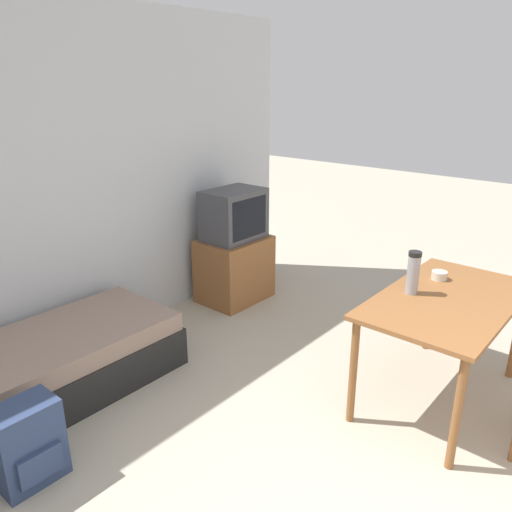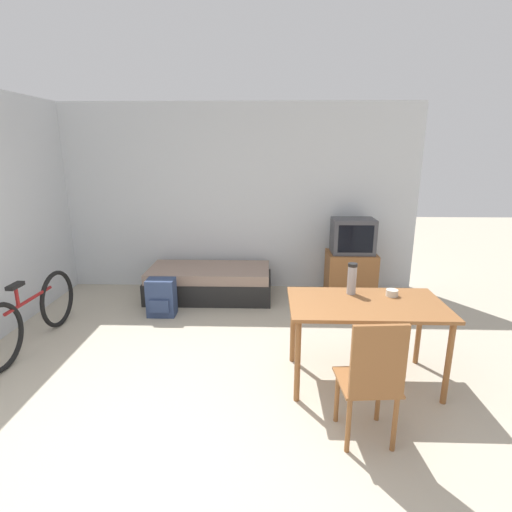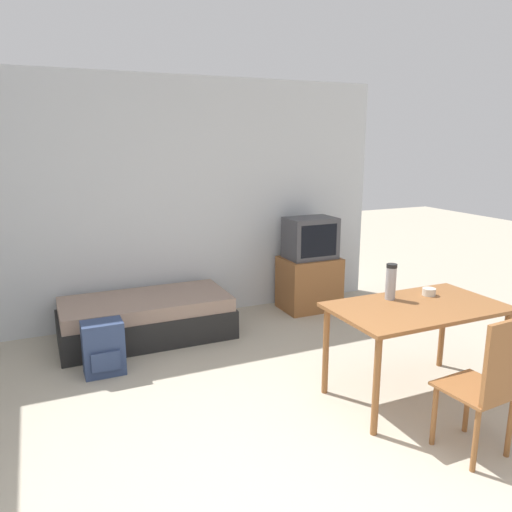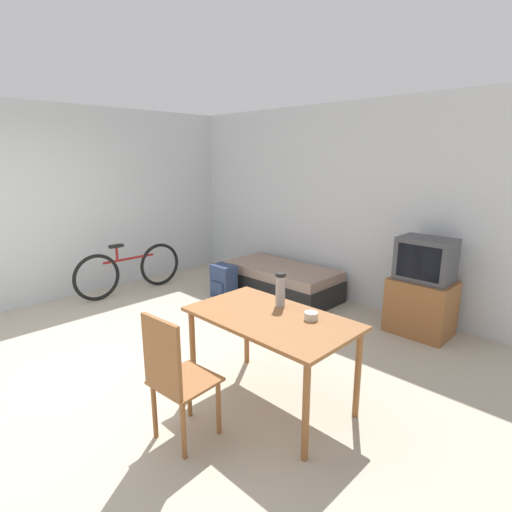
{
  "view_description": "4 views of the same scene",
  "coord_description": "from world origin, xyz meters",
  "views": [
    {
      "loc": [
        -1.57,
        -0.08,
        2.11
      ],
      "look_at": [
        0.75,
        1.88,
        1.03
      ],
      "focal_mm": 35.0,
      "sensor_mm": 36.0,
      "label": 1
    },
    {
      "loc": [
        0.65,
        -2.4,
        2.07
      ],
      "look_at": [
        0.52,
        1.88,
        0.91
      ],
      "focal_mm": 28.0,
      "sensor_mm": 36.0,
      "label": 2
    },
    {
      "loc": [
        -1.13,
        -1.96,
        2.02
      ],
      "look_at": [
        0.6,
        1.91,
        1.03
      ],
      "focal_mm": 35.0,
      "sensor_mm": 36.0,
      "label": 3
    },
    {
      "loc": [
        3.51,
        -1.3,
        1.99
      ],
      "look_at": [
        0.54,
        1.71,
        0.94
      ],
      "focal_mm": 28.0,
      "sensor_mm": 36.0,
      "label": 4
    }
  ],
  "objects": [
    {
      "name": "mate_bowl",
      "position": [
        1.79,
        1.06,
        0.79
      ],
      "size": [
        0.11,
        0.11,
        0.06
      ],
      "color": "beige",
      "rests_on": "dining_table"
    },
    {
      "name": "thermos_flask",
      "position": [
        1.43,
        1.1,
        0.92
      ],
      "size": [
        0.09,
        0.09,
        0.29
      ],
      "color": "#99999E",
      "rests_on": "dining_table"
    },
    {
      "name": "dining_table",
      "position": [
        1.52,
        0.89,
        0.68
      ],
      "size": [
        1.35,
        0.77,
        0.76
      ],
      "color": "brown",
      "rests_on": "ground_plane"
    },
    {
      "name": "wall_back",
      "position": [
        0.0,
        3.49,
        1.35
      ],
      "size": [
        5.66,
        0.06,
        2.7
      ],
      "color": "silver",
      "rests_on": "ground_plane"
    },
    {
      "name": "daybed",
      "position": [
        -0.17,
        2.96,
        0.22
      ],
      "size": [
        1.74,
        0.83,
        0.44
      ],
      "color": "black",
      "rests_on": "ground_plane"
    },
    {
      "name": "tv",
      "position": [
        1.84,
        3.1,
        0.51
      ],
      "size": [
        0.68,
        0.51,
        1.12
      ],
      "color": "brown",
      "rests_on": "ground_plane"
    },
    {
      "name": "wooden_chair",
      "position": [
        1.38,
        0.06,
        0.54
      ],
      "size": [
        0.44,
        0.44,
        0.98
      ],
      "color": "brown",
      "rests_on": "ground_plane"
    },
    {
      "name": "backpack",
      "position": [
        -0.69,
        2.3,
        0.24
      ],
      "size": [
        0.35,
        0.26,
        0.48
      ],
      "color": "navy",
      "rests_on": "ground_plane"
    }
  ]
}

